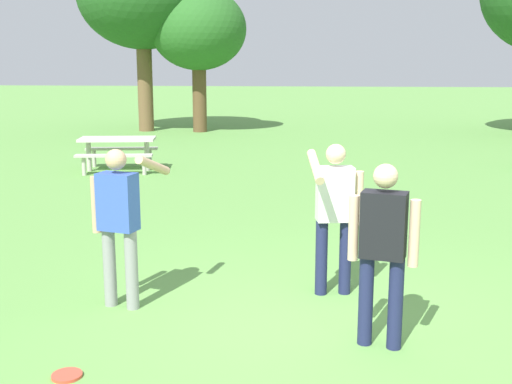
{
  "coord_description": "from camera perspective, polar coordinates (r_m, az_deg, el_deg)",
  "views": [
    {
      "loc": [
        -0.09,
        -5.85,
        2.49
      ],
      "look_at": [
        -0.79,
        1.42,
        1.0
      ],
      "focal_mm": 45.12,
      "sensor_mm": 36.0,
      "label": 1
    }
  ],
  "objects": [
    {
      "name": "person_bystander",
      "position": [
        6.86,
        7.0,
        -1.41
      ],
      "size": [
        0.6,
        0.75,
        1.64
      ],
      "color": "#1E234C",
      "rests_on": "ground"
    },
    {
      "name": "person_catcher",
      "position": [
        6.61,
        -12.05,
        -2.09
      ],
      "size": [
        0.74,
        0.64,
        1.64
      ],
      "color": "gray",
      "rests_on": "ground"
    },
    {
      "name": "picnic_table_near",
      "position": [
        15.13,
        -12.17,
        3.95
      ],
      "size": [
        1.89,
        1.65,
        0.77
      ],
      "color": "beige",
      "rests_on": "ground"
    },
    {
      "name": "person_thrower",
      "position": [
        5.66,
        11.19,
        -4.53
      ],
      "size": [
        0.59,
        0.31,
        1.64
      ],
      "color": "#1E234C",
      "rests_on": "ground"
    },
    {
      "name": "ground_plane",
      "position": [
        6.35,
        5.98,
        -11.59
      ],
      "size": [
        120.0,
        120.0,
        0.0
      ],
      "primitive_type": "plane",
      "color": "#609947"
    },
    {
      "name": "frisbee",
      "position": [
        5.57,
        -16.42,
        -15.33
      ],
      "size": [
        0.24,
        0.24,
        0.03
      ],
      "primitive_type": "cylinder",
      "color": "#E04733",
      "rests_on": "ground"
    },
    {
      "name": "tree_broad_center",
      "position": [
        23.21,
        -5.13,
        14.1
      ],
      "size": [
        3.36,
        3.36,
        5.03
      ],
      "color": "brown",
      "rests_on": "ground"
    }
  ]
}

